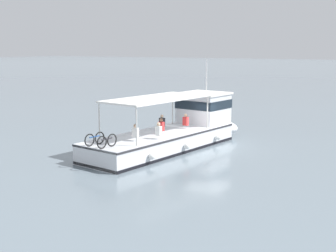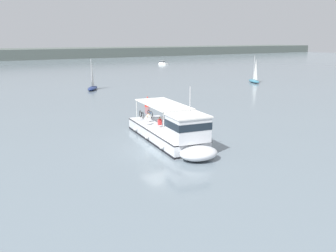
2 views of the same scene
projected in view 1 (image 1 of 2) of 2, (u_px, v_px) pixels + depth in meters
The scene contains 2 objects.
ground_plane at pixel (208, 147), 27.98m from camera, with size 400.00×400.00×0.00m, color slate.
ferry_main at pixel (178, 130), 28.16m from camera, with size 5.03×13.03×5.32m.
Camera 1 is at (-11.29, 25.02, 6.10)m, focal length 48.75 mm.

